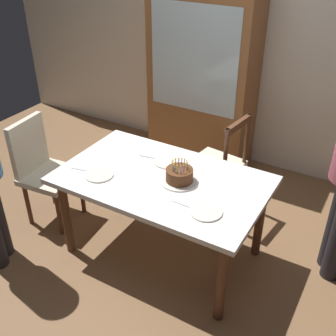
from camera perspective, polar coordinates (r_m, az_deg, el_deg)
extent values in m
plane|color=brown|center=(3.52, -0.72, -11.39)|extent=(6.40, 6.40, 0.00)
cube|color=silver|center=(4.40, 12.17, 16.50)|extent=(6.40, 0.10, 2.60)
cube|color=white|center=(3.08, -0.80, -1.65)|extent=(1.55, 0.94, 0.04)
cylinder|color=#56331E|center=(3.41, -13.86, -6.58)|extent=(0.07, 0.07, 0.69)
cylinder|color=#56331E|center=(2.83, 7.38, -15.31)|extent=(0.07, 0.07, 0.69)
cylinder|color=#56331E|center=(3.86, -6.51, -0.79)|extent=(0.07, 0.07, 0.69)
cylinder|color=#56331E|center=(3.36, 12.56, -7.03)|extent=(0.07, 0.07, 0.69)
cylinder|color=silver|center=(3.02, 1.58, -1.80)|extent=(0.28, 0.28, 0.01)
cylinder|color=#563019|center=(2.99, 1.59, -0.95)|extent=(0.20, 0.20, 0.09)
cylinder|color=yellow|center=(2.93, 2.59, 0.02)|extent=(0.01, 0.01, 0.05)
sphere|color=#FFC64C|center=(2.92, 2.60, 0.58)|extent=(0.01, 0.01, 0.01)
cylinder|color=#4C7FE5|center=(2.95, 2.67, 0.21)|extent=(0.01, 0.01, 0.05)
sphere|color=#FFC64C|center=(2.93, 2.69, 0.77)|extent=(0.01, 0.01, 0.01)
cylinder|color=yellow|center=(2.97, 2.58, 0.48)|extent=(0.01, 0.01, 0.05)
sphere|color=#FFC64C|center=(2.95, 2.59, 1.04)|extent=(0.01, 0.01, 0.01)
cylinder|color=#F2994C|center=(2.99, 2.27, 0.69)|extent=(0.01, 0.01, 0.05)
sphere|color=#FFC64C|center=(2.97, 2.29, 1.24)|extent=(0.01, 0.01, 0.01)
cylinder|color=#4C7FE5|center=(3.00, 1.91, 0.79)|extent=(0.01, 0.01, 0.05)
sphere|color=#FFC64C|center=(2.98, 1.92, 1.34)|extent=(0.01, 0.01, 0.01)
cylinder|color=#D872CC|center=(3.00, 1.49, 0.82)|extent=(0.01, 0.01, 0.05)
sphere|color=#FFC64C|center=(2.98, 1.50, 1.37)|extent=(0.01, 0.01, 0.01)
cylinder|color=yellow|center=(2.99, 1.03, 0.73)|extent=(0.01, 0.01, 0.05)
sphere|color=#FFC64C|center=(2.97, 1.04, 1.29)|extent=(0.01, 0.01, 0.01)
cylinder|color=#4C7FE5|center=(2.97, 0.66, 0.52)|extent=(0.01, 0.01, 0.05)
sphere|color=#FFC64C|center=(2.96, 0.66, 1.08)|extent=(0.01, 0.01, 0.01)
cylinder|color=yellow|center=(2.96, 0.55, 0.34)|extent=(0.01, 0.01, 0.05)
sphere|color=#FFC64C|center=(2.94, 0.56, 0.89)|extent=(0.01, 0.01, 0.01)
cylinder|color=#66CC72|center=(2.93, 0.65, 0.04)|extent=(0.01, 0.01, 0.05)
sphere|color=#FFC64C|center=(2.91, 0.65, 0.60)|extent=(0.01, 0.01, 0.01)
cylinder|color=#4C7FE5|center=(2.92, 0.83, -0.11)|extent=(0.01, 0.01, 0.05)
sphere|color=#FFC64C|center=(2.90, 0.84, 0.45)|extent=(0.01, 0.01, 0.01)
cylinder|color=#66CC72|center=(2.91, 1.32, -0.27)|extent=(0.01, 0.01, 0.05)
sphere|color=#FFC64C|center=(2.89, 1.33, 0.29)|extent=(0.01, 0.01, 0.01)
cylinder|color=#4C7FE5|center=(2.91, 1.81, -0.29)|extent=(0.01, 0.01, 0.05)
sphere|color=#FFC64C|center=(2.89, 1.82, 0.28)|extent=(0.01, 0.01, 0.01)
cylinder|color=#D872CC|center=(2.91, 2.18, -0.22)|extent=(0.01, 0.01, 0.05)
sphere|color=#FFC64C|center=(2.90, 2.20, 0.35)|extent=(0.01, 0.01, 0.01)
cylinder|color=silver|center=(3.13, -9.50, -0.91)|extent=(0.22, 0.22, 0.01)
cylinder|color=silver|center=(3.25, -0.05, 0.88)|extent=(0.22, 0.22, 0.01)
cylinder|color=silver|center=(2.74, 5.28, -6.00)|extent=(0.22, 0.22, 0.01)
cube|color=silver|center=(3.22, -11.80, -0.24)|extent=(0.18, 0.05, 0.01)
cube|color=silver|center=(3.32, -2.51, 1.49)|extent=(0.18, 0.04, 0.01)
cube|color=silver|center=(2.79, 2.26, -5.11)|extent=(0.18, 0.02, 0.01)
cube|color=beige|center=(3.79, 6.48, 0.37)|extent=(0.49, 0.49, 0.05)
cylinder|color=#56331E|center=(4.11, 5.54, -0.73)|extent=(0.04, 0.04, 0.42)
cylinder|color=#56331E|center=(3.87, 2.79, -2.86)|extent=(0.04, 0.04, 0.42)
cylinder|color=#56331E|center=(3.97, 9.65, -2.33)|extent=(0.04, 0.04, 0.42)
cylinder|color=#56331E|center=(3.72, 7.07, -4.67)|extent=(0.04, 0.04, 0.42)
cylinder|color=#56331E|center=(3.72, 10.80, 3.81)|extent=(0.04, 0.04, 0.50)
cylinder|color=#56331E|center=(3.44, 7.93, 1.62)|extent=(0.04, 0.04, 0.50)
cube|color=#56331E|center=(3.48, 9.73, 5.93)|extent=(0.09, 0.40, 0.06)
cube|color=beige|center=(3.75, -15.80, -1.12)|extent=(0.48, 0.48, 0.05)
cylinder|color=#56331E|center=(3.68, -14.82, -6.15)|extent=(0.04, 0.04, 0.42)
cylinder|color=#56331E|center=(3.89, -11.81, -3.41)|extent=(0.04, 0.04, 0.42)
cylinder|color=#56331E|center=(3.88, -18.80, -4.73)|extent=(0.04, 0.04, 0.42)
cylinder|color=#56331E|center=(4.08, -15.72, -2.20)|extent=(0.04, 0.04, 0.42)
cube|color=beige|center=(3.75, -18.73, 2.80)|extent=(0.09, 0.40, 0.50)
cube|color=brown|center=(4.41, 4.79, 12.31)|extent=(1.10, 0.44, 1.90)
cube|color=silver|center=(4.14, 3.53, 14.70)|extent=(0.94, 0.01, 1.04)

